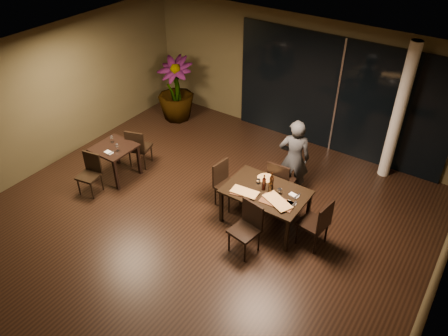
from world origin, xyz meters
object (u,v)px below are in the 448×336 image
Objects in this scene: chair_main_far at (280,180)px; chair_side_near at (91,171)px; chair_main_right at (318,222)px; diner at (294,158)px; bottle_a at (264,182)px; side_table at (115,152)px; chair_main_near at (248,225)px; chair_side_far at (138,146)px; bottle_b at (270,186)px; chair_main_left at (225,182)px; main_table at (266,194)px; bottle_c at (271,181)px; potted_plant at (176,89)px.

chair_side_near is (-3.39, -1.82, -0.07)m from chair_main_far.
chair_main_right is 0.58× the size of diner.
chair_main_right is at bearing -2.07° from bottle_a.
side_table is 4.49m from chair_main_right.
chair_main_far is 1.02× the size of chair_main_near.
chair_main_far reaches higher than chair_main_right.
chair_side_far is 1.21m from chair_side_near.
diner is 1.11m from bottle_b.
chair_main_left is 2.87× the size of bottle_a.
bottle_b is (0.07, -0.01, 0.22)m from main_table.
diner is at bearing 102.58° from chair_main_near.
bottle_b is at bearing 101.21° from chair_main_near.
chair_main_far is 1.00× the size of chair_main_right.
bottle_c is (-0.03, 0.12, 0.04)m from bottle_b.
chair_main_far is at bearing -22.29° from potted_plant.
chair_main_near is 3.56m from chair_side_near.
chair_side_far is 1.08× the size of chair_side_near.
potted_plant is at bearing 153.04° from chair_main_near.
chair_main_right is at bearing 161.34° from chair_side_far.
bottle_a is at bearing 61.94° from diner.
chair_main_right is 3.51× the size of bottle_b.
chair_main_far is (-0.05, 0.66, -0.12)m from main_table.
chair_side_far reaches higher than main_table.
chair_main_near is at bearing -83.19° from main_table.
potted_plant is 4.71× the size of bottle_c.
bottle_b is (4.06, -2.28, 0.05)m from potted_plant.
chair_main_left is at bearing -177.19° from bottle_c.
potted_plant is at bearing -24.72° from chair_main_far.
chair_side_near is at bearing 8.35° from diner.
diner is 5.22× the size of bottle_a.
potted_plant is at bearing 61.50° from chair_main_left.
chair_main_far is at bearing 99.25° from bottle_c.
chair_main_far is 2.80× the size of bottle_c.
bottle_b is (1.02, -0.07, 0.37)m from chair_main_left.
potted_plant is at bearing 88.36° from chair_side_near.
bottle_a reaches higher than main_table.
bottle_c is (3.29, 0.07, 0.40)m from chair_side_far.
chair_main_left is at bearing 176.32° from main_table.
potted_plant reaches higher than chair_side_near.
bottle_b is at bearing 8.09° from side_table.
main_table is 0.25m from bottle_a.
diner is 1.02× the size of potted_plant.
bottle_c is (0.09, -0.55, 0.37)m from chair_main_far.
bottle_a is at bearing 86.83° from chair_main_far.
chair_main_right is 4.65m from chair_side_near.
potted_plant is 5.13× the size of bottle_a.
chair_main_near is at bearing 67.91° from diner.
chair_main_right is 5.56m from potted_plant.
diner is (0.95, 1.04, 0.33)m from chair_main_left.
chair_main_right is (4.46, 0.47, -0.07)m from side_table.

